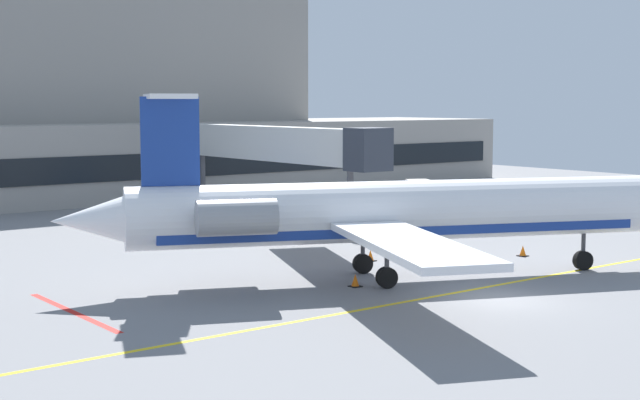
# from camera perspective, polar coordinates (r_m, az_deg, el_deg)

# --- Properties ---
(ground) EXTENTS (120.00, 120.00, 0.11)m
(ground) POSITION_cam_1_polar(r_m,az_deg,el_deg) (37.08, 11.15, -6.18)
(ground) COLOR slate
(terminal_building) EXTENTS (78.84, 16.28, 17.77)m
(terminal_building) POSITION_cam_1_polar(r_m,az_deg,el_deg) (79.69, -13.31, 5.03)
(terminal_building) COLOR gray
(terminal_building) RESTS_ON ground
(jet_bridge_west) EXTENTS (2.40, 22.38, 6.23)m
(jet_bridge_west) POSITION_cam_1_polar(r_m,az_deg,el_deg) (63.45, -2.56, 3.47)
(jet_bridge_west) COLOR silver
(jet_bridge_west) RESTS_ON ground
(regional_jet) EXTENTS (27.56, 23.21, 8.11)m
(regional_jet) POSITION_cam_1_polar(r_m,az_deg,el_deg) (40.00, 4.27, -0.75)
(regional_jet) COLOR white
(regional_jet) RESTS_ON ground
(baggage_tug) EXTENTS (3.95, 3.45, 1.92)m
(baggage_tug) POSITION_cam_1_polar(r_m,az_deg,el_deg) (59.79, -4.62, -0.53)
(baggage_tug) COLOR #1E4CB2
(baggage_tug) RESTS_ON ground
(pushback_tractor) EXTENTS (3.13, 3.66, 2.31)m
(pushback_tractor) POSITION_cam_1_polar(r_m,az_deg,el_deg) (64.94, 6.28, 0.11)
(pushback_tractor) COLOR silver
(pushback_tractor) RESTS_ON ground
(safety_cone_alpha) EXTENTS (0.47, 0.47, 0.55)m
(safety_cone_alpha) POSITION_cam_1_polar(r_m,az_deg,el_deg) (47.54, 12.53, -3.15)
(safety_cone_alpha) COLOR orange
(safety_cone_alpha) RESTS_ON ground
(safety_cone_bravo) EXTENTS (0.47, 0.47, 0.55)m
(safety_cone_bravo) POSITION_cam_1_polar(r_m,az_deg,el_deg) (45.06, 3.16, -3.52)
(safety_cone_bravo) COLOR orange
(safety_cone_bravo) RESTS_ON ground
(safety_cone_charlie) EXTENTS (0.47, 0.47, 0.55)m
(safety_cone_charlie) POSITION_cam_1_polar(r_m,az_deg,el_deg) (38.83, 2.21, -5.07)
(safety_cone_charlie) COLOR orange
(safety_cone_charlie) RESTS_ON ground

